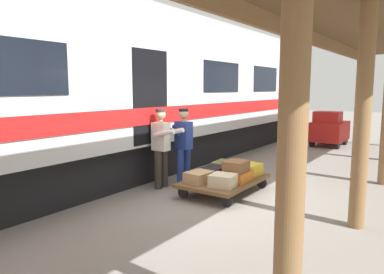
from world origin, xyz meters
TOP-DOWN VIEW (x-y plane):
  - ground_plane at (0.00, 0.00)m, footprint 60.00×60.00m
  - platform_canopy at (-2.27, -0.00)m, footprint 3.20×19.22m
  - train_car at (3.35, 0.00)m, footprint 3.02×17.31m
  - luggage_cart at (0.27, -0.44)m, footprint 1.23×1.91m
  - suitcase_black_hardshell at (0.55, -0.44)m, footprint 0.46×0.57m
  - suitcase_yellow_case at (-0.00, -0.96)m, footprint 0.48×0.63m
  - suitcase_orange_carryall at (-0.00, -0.44)m, footprint 0.53×0.63m
  - suitcase_cream_canvas at (-0.00, 0.09)m, footprint 0.51×0.50m
  - suitcase_tan_vintage at (0.55, 0.09)m, footprint 0.47×0.55m
  - suitcase_olive_duffel at (0.55, -0.96)m, footprint 0.52×0.62m
  - suitcase_brown_leather at (-0.01, -0.41)m, footprint 0.41×0.50m
  - porter_in_overalls at (1.34, -0.46)m, footprint 0.70×0.49m
  - porter_by_door at (1.57, -0.01)m, footprint 0.67×0.43m
  - baggage_tug at (0.11, -8.01)m, footprint 1.11×1.71m

SIDE VIEW (x-z plane):
  - ground_plane at x=0.00m, z-range 0.00..0.00m
  - luggage_cart at x=0.27m, z-range 0.10..0.40m
  - suitcase_orange_carryall at x=0.00m, z-range 0.30..0.49m
  - suitcase_black_hardshell at x=0.55m, z-range 0.30..0.50m
  - suitcase_tan_vintage at x=0.55m, z-range 0.30..0.51m
  - suitcase_cream_canvas at x=0.00m, z-range 0.30..0.53m
  - suitcase_olive_duffel at x=0.55m, z-range 0.30..0.54m
  - suitcase_yellow_case at x=0.00m, z-range 0.30..0.55m
  - suitcase_brown_leather at x=-0.01m, z-range 0.49..0.71m
  - baggage_tug at x=0.11m, z-range -0.02..1.28m
  - porter_in_overalls at x=1.34m, z-range 0.07..1.78m
  - porter_by_door at x=1.57m, z-range 0.07..1.78m
  - train_car at x=3.35m, z-range 0.06..4.06m
  - platform_canopy at x=-2.27m, z-range 1.48..5.04m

